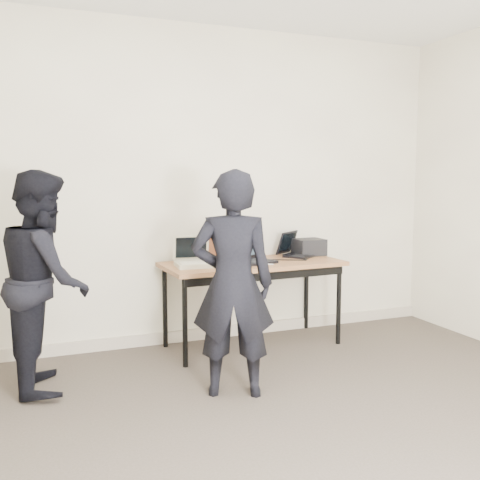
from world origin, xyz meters
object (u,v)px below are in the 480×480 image
desk (253,269)px  equipment_box (309,247)px  laptop_beige (194,260)px  person_typist (233,284)px  laptop_center (251,256)px  person_observer (45,280)px  laptop_right (296,251)px  leather_satchel (224,245)px

desk → equipment_box: size_ratio=5.95×
laptop_beige → person_typist: (0.00, -0.88, -0.03)m
desk → laptop_beige: laptop_beige is taller
desk → laptop_center: 0.12m
laptop_beige → laptop_center: size_ratio=0.81×
laptop_center → person_observer: person_observer is taller
laptop_right → equipment_box: bearing=-31.8°
laptop_beige → laptop_center: (0.49, 0.00, 0.01)m
laptop_right → person_observer: (-2.14, -0.48, -0.03)m
laptop_right → equipment_box: laptop_right is taller
laptop_center → person_typist: person_typist is taller
laptop_beige → leather_satchel: (0.34, 0.24, 0.08)m
person_typist → person_observer: (-1.13, 0.59, -0.00)m
desk → laptop_right: 0.53m
laptop_right → laptop_center: bearing=162.5°
desk → person_typist: (-0.52, -0.89, 0.08)m
laptop_beige → laptop_center: laptop_center is taller
laptop_beige → equipment_box: laptop_beige is taller
desk → person_observer: bearing=-172.6°
laptop_beige → laptop_center: 0.49m
laptop_beige → leather_satchel: 0.42m
laptop_beige → leather_satchel: leather_satchel is taller
laptop_center → person_observer: (-1.62, -0.30, -0.04)m
equipment_box → leather_satchel: bearing=177.5°
laptop_beige → person_observer: person_observer is taller
person_observer → laptop_right: bearing=-76.1°
equipment_box → person_observer: person_observer is taller
laptop_center → leather_satchel: bearing=107.9°
laptop_beige → leather_satchel: size_ratio=0.86×
equipment_box → person_observer: bearing=-167.7°
leather_satchel → person_observer: bearing=-158.4°
laptop_center → laptop_right: bearing=3.8°
equipment_box → laptop_right: bearing=-174.7°
laptop_beige → person_typist: person_typist is taller
person_observer → leather_satchel: bearing=-69.0°
laptop_center → leather_satchel: (-0.15, 0.23, 0.07)m
desk → leather_satchel: bearing=125.4°
desk → equipment_box: 0.67m
laptop_center → equipment_box: laptop_center is taller
laptop_right → person_observer: bearing=155.6°
desk → leather_satchel: 0.35m
laptop_center → person_typist: 1.01m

